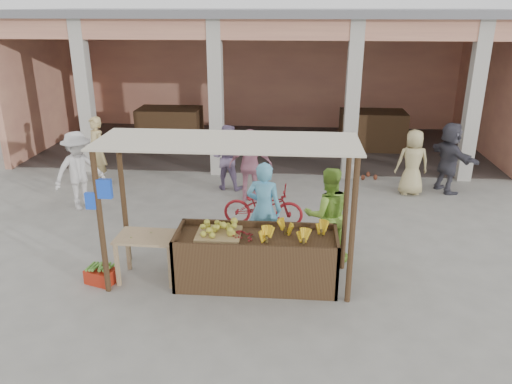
# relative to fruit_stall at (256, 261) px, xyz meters

# --- Properties ---
(ground) EXTENTS (60.00, 60.00, 0.00)m
(ground) POSITION_rel_fruit_stall_xyz_m (-0.50, 0.00, -0.40)
(ground) COLOR slate
(ground) RESTS_ON ground
(market_building) EXTENTS (14.40, 6.40, 4.20)m
(market_building) POSITION_rel_fruit_stall_xyz_m (-0.45, 8.93, 2.30)
(market_building) COLOR #E59C78
(market_building) RESTS_ON ground
(fruit_stall) EXTENTS (2.60, 0.95, 0.80)m
(fruit_stall) POSITION_rel_fruit_stall_xyz_m (0.00, 0.00, 0.00)
(fruit_stall) COLOR #4B341E
(fruit_stall) RESTS_ON ground
(stall_awning) EXTENTS (4.09, 1.35, 2.39)m
(stall_awning) POSITION_rel_fruit_stall_xyz_m (-0.51, 0.06, 1.58)
(stall_awning) COLOR #4B341E
(stall_awning) RESTS_ON ground
(banana_heap) EXTENTS (0.99, 0.54, 0.18)m
(banana_heap) POSITION_rel_fruit_stall_xyz_m (0.58, 0.05, 0.49)
(banana_heap) COLOR yellow
(banana_heap) RESTS_ON fruit_stall
(melon_tray) EXTENTS (0.71, 0.61, 0.19)m
(melon_tray) POSITION_rel_fruit_stall_xyz_m (-0.61, 0.04, 0.49)
(melon_tray) COLOR #A58855
(melon_tray) RESTS_ON fruit_stall
(berry_heap) EXTENTS (0.49, 0.40, 0.16)m
(berry_heap) POSITION_rel_fruit_stall_xyz_m (-0.27, -0.02, 0.48)
(berry_heap) COLOR maroon
(berry_heap) RESTS_ON fruit_stall
(side_table) EXTENTS (0.99, 0.68, 0.78)m
(side_table) POSITION_rel_fruit_stall_xyz_m (-1.80, -0.01, 0.25)
(side_table) COLOR tan
(side_table) RESTS_ON ground
(papaya_pile) EXTENTS (0.64, 0.37, 0.18)m
(papaya_pile) POSITION_rel_fruit_stall_xyz_m (-1.80, -0.01, 0.48)
(papaya_pile) COLOR #518F2E
(papaya_pile) RESTS_ON side_table
(red_crate) EXTENTS (0.54, 0.46, 0.24)m
(red_crate) POSITION_rel_fruit_stall_xyz_m (-2.55, -0.21, -0.28)
(red_crate) COLOR #AE2612
(red_crate) RESTS_ON ground
(plantain_bundle) EXTENTS (0.37, 0.26, 0.07)m
(plantain_bundle) POSITION_rel_fruit_stall_xyz_m (-2.55, -0.21, -0.12)
(plantain_bundle) COLOR #579235
(plantain_bundle) RESTS_ON red_crate
(produce_sacks) EXTENTS (0.74, 0.69, 0.56)m
(produce_sacks) POSITION_rel_fruit_stall_xyz_m (2.55, 5.48, -0.12)
(produce_sacks) COLOR maroon
(produce_sacks) RESTS_ON ground
(vendor_blue) EXTENTS (0.80, 0.65, 1.88)m
(vendor_blue) POSITION_rel_fruit_stall_xyz_m (0.05, 1.02, 0.54)
(vendor_blue) COLOR #60BAE7
(vendor_blue) RESTS_ON ground
(vendor_green) EXTENTS (0.94, 0.64, 1.82)m
(vendor_green) POSITION_rel_fruit_stall_xyz_m (1.18, 0.92, 0.51)
(vendor_green) COLOR #87BC3C
(vendor_green) RESTS_ON ground
(motorcycle) EXTENTS (0.67, 1.74, 0.90)m
(motorcycle) POSITION_rel_fruit_stall_xyz_m (-0.04, 2.28, 0.05)
(motorcycle) COLOR maroon
(motorcycle) RESTS_ON ground
(shopper_a) EXTENTS (1.29, 1.30, 1.90)m
(shopper_a) POSITION_rel_fruit_stall_xyz_m (-4.16, 2.92, 0.55)
(shopper_a) COLOR silver
(shopper_a) RESTS_ON ground
(shopper_b) EXTENTS (1.08, 0.58, 1.82)m
(shopper_b) POSITION_rel_fruit_stall_xyz_m (-0.43, 3.70, 0.51)
(shopper_b) COLOR #C17C92
(shopper_b) RESTS_ON ground
(shopper_c) EXTENTS (0.89, 0.61, 1.76)m
(shopper_c) POSITION_rel_fruit_stall_xyz_m (3.38, 4.44, 0.48)
(shopper_c) COLOR tan
(shopper_c) RESTS_ON ground
(shopper_d) EXTENTS (1.26, 1.82, 1.82)m
(shopper_d) POSITION_rel_fruit_stall_xyz_m (4.29, 4.68, 0.51)
(shopper_d) COLOR #45434F
(shopper_d) RESTS_ON ground
(shopper_e) EXTENTS (0.83, 0.82, 1.79)m
(shopper_e) POSITION_rel_fruit_stall_xyz_m (-4.41, 4.62, 0.50)
(shopper_e) COLOR tan
(shopper_e) RESTS_ON ground
(shopper_f) EXTENTS (0.93, 0.63, 1.77)m
(shopper_f) POSITION_rel_fruit_stall_xyz_m (-1.08, 4.46, 0.49)
(shopper_f) COLOR slate
(shopper_f) RESTS_ON ground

